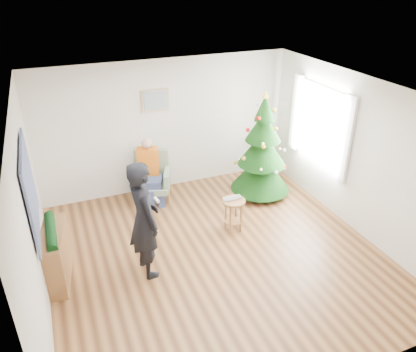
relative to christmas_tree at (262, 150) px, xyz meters
name	(u,v)px	position (x,y,z in m)	size (l,w,h in m)	color
floor	(216,255)	(-1.59, -1.50, -0.94)	(5.00, 5.00, 0.00)	brown
ceiling	(218,94)	(-1.59, -1.50, 1.66)	(5.00, 5.00, 0.00)	white
wall_back	(167,126)	(-1.59, 1.00, 0.36)	(5.00, 5.00, 0.00)	silver
wall_front	(323,301)	(-1.59, -4.00, 0.36)	(5.00, 5.00, 0.00)	silver
wall_left	(31,219)	(-4.09, -1.50, 0.36)	(5.00, 5.00, 0.00)	silver
wall_right	(357,156)	(0.91, -1.50, 0.36)	(5.00, 5.00, 0.00)	silver
window_panel	(320,125)	(0.88, -0.50, 0.56)	(0.04, 1.30, 1.40)	white
curtains	(319,125)	(0.85, -0.50, 0.56)	(0.05, 1.75, 1.50)	white
christmas_tree	(262,150)	(0.00, 0.00, 0.00)	(1.16, 1.16, 2.09)	#3F2816
stool	(233,215)	(-1.05, -0.97, -0.64)	(0.40, 0.40, 0.59)	brown
laptop	(234,199)	(-1.05, -0.97, -0.34)	(0.33, 0.21, 0.03)	silver
armchair	(152,183)	(-2.07, 0.56, -0.59)	(0.84, 0.82, 0.97)	gray
seated_person	(150,171)	(-2.09, 0.51, -0.29)	(0.49, 0.62, 1.27)	navy
standing_man	(144,220)	(-2.68, -1.44, -0.04)	(0.66, 0.43, 1.80)	black
game_controller	(157,200)	(-2.49, -1.47, 0.26)	(0.04, 0.13, 0.04)	white
console	(56,255)	(-3.92, -1.12, -0.54)	(0.30, 1.00, 0.80)	brown
garland	(51,231)	(-3.92, -1.12, -0.12)	(0.14, 0.14, 0.90)	black
tapestry	(30,190)	(-4.05, -1.20, 0.61)	(0.03, 1.50, 1.15)	black
framed_picture	(155,100)	(-1.79, 0.96, 0.91)	(0.52, 0.05, 0.42)	tan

